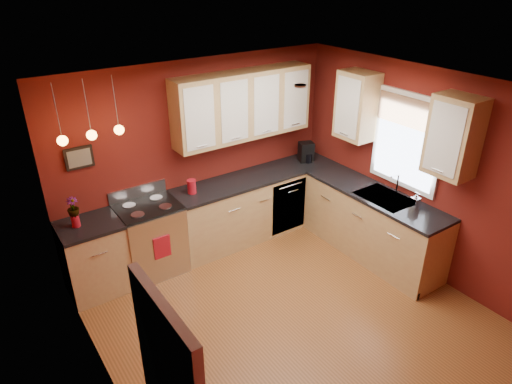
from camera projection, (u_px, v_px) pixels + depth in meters
floor at (294, 319)px, 5.21m from camera, size 4.20×4.20×0.00m
ceiling at (305, 95)px, 4.04m from camera, size 4.00×4.20×0.02m
wall_back at (200, 156)px, 6.17m from camera, size 4.00×0.02×2.60m
wall_front at (496, 350)px, 3.09m from camera, size 4.00×0.02×2.60m
wall_left at (103, 294)px, 3.61m from camera, size 0.02×4.20×2.60m
wall_right at (424, 174)px, 5.64m from camera, size 0.02×4.20×2.60m
base_cabinets_back_left at (95, 259)px, 5.49m from camera, size 0.70×0.60×0.90m
base_cabinets_back_right at (257, 205)px, 6.70m from camera, size 2.54×0.60×0.90m
base_cabinets_right at (372, 225)px, 6.20m from camera, size 0.60×2.10×0.90m
counter_back_left at (88, 226)px, 5.28m from camera, size 0.70×0.62×0.04m
counter_back_right at (257, 176)px, 6.49m from camera, size 2.54×0.62×0.04m
counter_right at (376, 194)px, 5.99m from camera, size 0.62×2.10×0.04m
gas_range at (151, 238)px, 5.85m from camera, size 0.76×0.64×1.11m
dishwasher_front at (289, 206)px, 6.68m from camera, size 0.60×0.02×0.80m
sink at (385, 199)px, 5.88m from camera, size 0.50×0.70×0.33m
window at (407, 138)px, 5.67m from camera, size 0.06×1.02×1.22m
upper_cabinets_back at (243, 105)px, 6.05m from camera, size 2.00×0.35×0.90m
upper_cabinets_right at (401, 120)px, 5.50m from camera, size 0.35×1.95×0.90m
wall_picture at (79, 158)px, 5.21m from camera, size 0.32×0.03×0.26m
pendant_lights at (92, 134)px, 4.86m from camera, size 0.71×0.11×0.66m
red_canister at (192, 187)px, 5.94m from camera, size 0.12×0.12×0.19m
red_vase at (75, 220)px, 5.20m from camera, size 0.09×0.09×0.15m
flowers at (73, 207)px, 5.12m from camera, size 0.14×0.14×0.23m
coffee_maker at (306, 153)px, 6.88m from camera, size 0.25×0.25×0.30m
soap_pump at (416, 200)px, 5.57m from camera, size 0.11×0.11×0.22m
dish_towel at (162, 247)px, 5.60m from camera, size 0.22×0.01×0.29m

